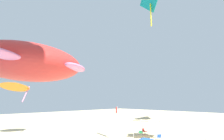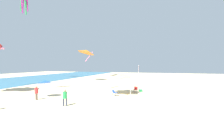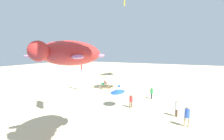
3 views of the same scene
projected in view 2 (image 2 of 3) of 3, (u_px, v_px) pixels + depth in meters
ground at (115, 95)px, 21.86m from camera, size 120.00×120.00×0.10m
canopy_tent at (120, 75)px, 22.49m from camera, size 3.71×3.54×2.87m
beach_umbrella at (44, 82)px, 20.43m from camera, size 1.82×1.81×2.29m
folding_chair_right_of_tent at (115, 92)px, 21.11m from camera, size 0.81×0.79×0.82m
folding_chair_left_of_tent at (136, 89)px, 23.87m from camera, size 0.68×0.60×0.82m
cooler_box at (141, 90)px, 24.61m from camera, size 0.74×0.64×0.40m
banner_flag at (139, 74)px, 28.85m from camera, size 0.36×0.06×3.97m
person_watching_sky at (65, 96)px, 16.00m from camera, size 0.39×0.41×1.64m
person_by_tent at (36, 92)px, 18.83m from camera, size 0.38×0.39×1.61m
kite_delta_orange at (86, 52)px, 40.27m from camera, size 5.73×5.72×3.46m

